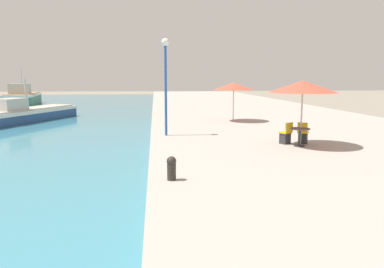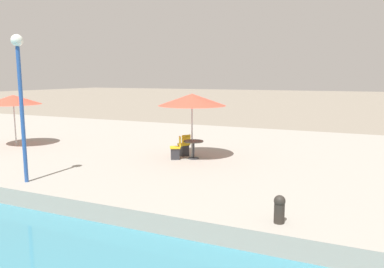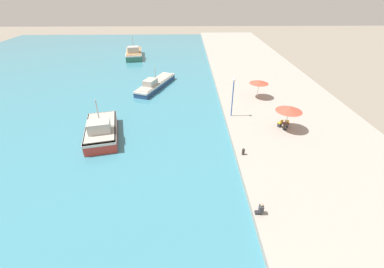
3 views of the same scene
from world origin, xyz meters
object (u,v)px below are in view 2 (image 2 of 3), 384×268
at_px(cafe_umbrella_white, 13,100).
at_px(cafe_table, 194,146).
at_px(cafe_umbrella_pink, 192,100).
at_px(cafe_chair_right, 176,151).
at_px(mooring_bollard, 279,208).
at_px(cafe_chair_left, 184,148).
at_px(lamppost, 20,84).

relative_size(cafe_umbrella_white, cafe_table, 3.19).
distance_m(cafe_umbrella_pink, cafe_chair_right, 2.18).
relative_size(cafe_chair_right, mooring_bollard, 1.39).
relative_size(cafe_umbrella_pink, mooring_bollard, 4.16).
bearing_deg(cafe_umbrella_pink, cafe_table, -127.87).
xyz_separation_m(cafe_table, cafe_chair_left, (0.38, 0.61, -0.21)).
bearing_deg(cafe_chair_left, mooring_bollard, -106.03).
distance_m(cafe_umbrella_pink, cafe_table, 1.86).
height_order(cafe_umbrella_white, cafe_table, cafe_umbrella_white).
relative_size(cafe_umbrella_pink, cafe_umbrella_white, 1.07).
relative_size(cafe_umbrella_white, lamppost, 0.56).
height_order(cafe_umbrella_pink, cafe_chair_left, cafe_umbrella_pink).
distance_m(cafe_umbrella_pink, lamppost, 6.34).
distance_m(cafe_umbrella_white, lamppost, 7.20).
bearing_deg(cafe_umbrella_pink, lamppost, 147.87).
distance_m(cafe_table, cafe_chair_right, 0.75).
bearing_deg(mooring_bollard, cafe_umbrella_pink, 40.38).
distance_m(cafe_chair_left, mooring_bollard, 7.70).
height_order(cafe_umbrella_white, lamppost, lamppost).
bearing_deg(cafe_umbrella_pink, cafe_chair_left, 59.11).
bearing_deg(cafe_umbrella_white, lamppost, -128.46).
bearing_deg(lamppost, cafe_chair_right, -30.00).
relative_size(cafe_umbrella_pink, cafe_chair_right, 2.99).
height_order(cafe_umbrella_pink, cafe_table, cafe_umbrella_pink).
relative_size(cafe_table, lamppost, 0.18).
bearing_deg(cafe_chair_left, cafe_table, -90.00).
relative_size(cafe_umbrella_white, cafe_chair_right, 2.81).
xyz_separation_m(cafe_table, cafe_chair_right, (-0.36, 0.63, -0.21)).
height_order(cafe_umbrella_pink, cafe_chair_right, cafe_umbrella_pink).
bearing_deg(cafe_umbrella_white, mooring_bollard, -108.51).
height_order(mooring_bollard, lamppost, lamppost).
height_order(cafe_chair_left, mooring_bollard, cafe_chair_left).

